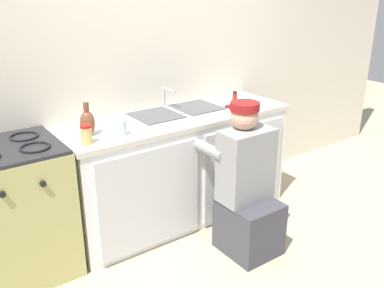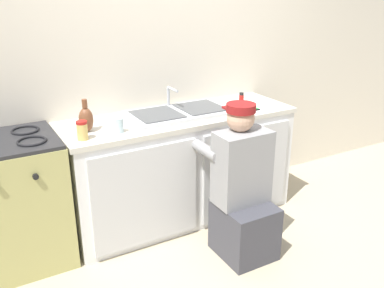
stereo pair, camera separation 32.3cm
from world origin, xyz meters
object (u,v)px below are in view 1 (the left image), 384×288
stove_range (16,212)px  spice_bottle_red (235,98)px  cell_phone (246,106)px  condiment_jar (86,134)px  vase_decorative (87,123)px  water_glass (122,128)px  sink_double_basin (177,113)px  plumber_person (247,192)px

stove_range → spice_bottle_red: spice_bottle_red is taller
spice_bottle_red → cell_phone: 0.14m
condiment_jar → vase_decorative: size_ratio=0.56×
water_glass → cell_phone: size_ratio=0.71×
spice_bottle_red → vase_decorative: (-1.33, -0.03, 0.04)m
cell_phone → condiment_jar: bearing=-178.4°
stove_range → water_glass: (0.72, -0.16, 0.48)m
condiment_jar → spice_bottle_red: 1.41m
condiment_jar → vase_decorative: vase_decorative is taller
cell_phone → water_glass: bearing=-178.9°
condiment_jar → vase_decorative: bearing=64.2°
sink_double_basin → spice_bottle_red: bearing=-0.5°
cell_phone → vase_decorative: bearing=175.5°
sink_double_basin → cell_phone: bearing=-13.2°
plumber_person → cell_phone: (0.45, 0.54, 0.43)m
stove_range → plumber_person: bearing=-25.6°
sink_double_basin → spice_bottle_red: 0.59m
sink_double_basin → spice_bottle_red: sink_double_basin is taller
sink_double_basin → stove_range: (-1.27, -0.00, -0.45)m
spice_bottle_red → cell_phone: bearing=-87.1°
vase_decorative → plumber_person: bearing=-36.2°
sink_double_basin → vase_decorative: (-0.74, -0.03, 0.07)m
stove_range → plumber_person: (1.41, -0.67, 0.00)m
cell_phone → plumber_person: bearing=-130.2°
plumber_person → water_glass: 0.98m
stove_range → vase_decorative: (0.53, -0.03, 0.52)m
plumber_person → vase_decorative: bearing=143.8°
cell_phone → vase_decorative: (-1.33, 0.11, 0.08)m
sink_double_basin → cell_phone: size_ratio=5.71×
sink_double_basin → vase_decorative: bearing=-177.4°
sink_double_basin → stove_range: 1.34m
condiment_jar → cell_phone: size_ratio=0.91×
sink_double_basin → vase_decorative: size_ratio=3.48×
plumber_person → cell_phone: 0.82m
sink_double_basin → plumber_person: bearing=-78.4°
sink_double_basin → plumber_person: 0.82m
water_glass → condiment_jar: condiment_jar is taller
stove_range → vase_decorative: 0.74m
condiment_jar → cell_phone: 1.41m
stove_range → vase_decorative: vase_decorative is taller
spice_bottle_red → condiment_jar: bearing=-172.9°
spice_bottle_red → sink_double_basin: bearing=179.5°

